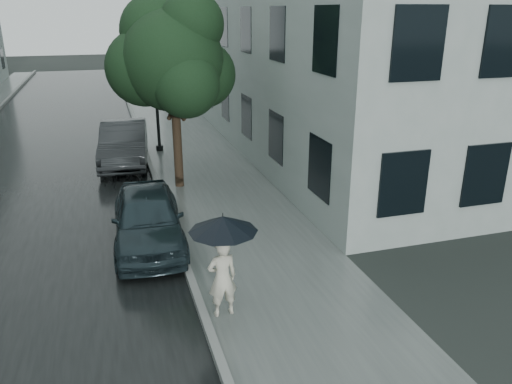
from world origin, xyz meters
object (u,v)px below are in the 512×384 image
object	(u,v)px
lamp_post	(151,75)
car_near	(148,218)
street_tree	(172,59)
pedestrian	(222,278)
car_far	(124,143)

from	to	relation	value
lamp_post	car_near	size ratio (longest dim) A/B	1.30
street_tree	car_near	distance (m)	5.37
pedestrian	car_near	world-z (taller)	pedestrian
pedestrian	lamp_post	distance (m)	11.97
pedestrian	street_tree	xyz separation A→B (m)	(0.33, 7.44, 3.15)
pedestrian	car_near	xyz separation A→B (m)	(-1.00, 3.35, -0.07)
lamp_post	car_far	world-z (taller)	lamp_post
car_near	lamp_post	bearing A→B (deg)	85.42
car_far	car_near	bearing A→B (deg)	-82.89
pedestrian	lamp_post	world-z (taller)	lamp_post
street_tree	car_far	size ratio (longest dim) A/B	1.30
car_far	street_tree	bearing A→B (deg)	-57.47
street_tree	lamp_post	bearing A→B (deg)	93.40
street_tree	lamp_post	size ratio (longest dim) A/B	1.13
lamp_post	car_near	bearing A→B (deg)	-106.20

